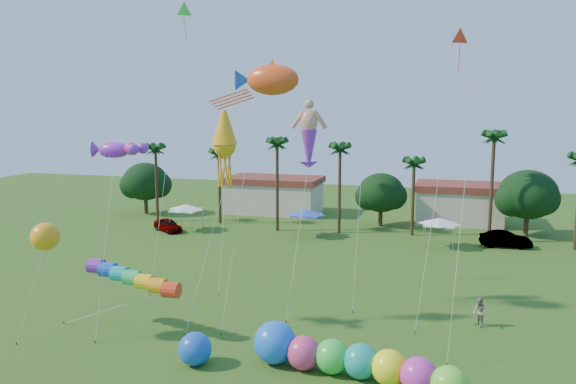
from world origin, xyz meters
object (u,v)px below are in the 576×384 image
(car_b, at_px, (506,239))
(caterpillar_inflatable, at_px, (347,360))
(spectator_b, at_px, (479,312))
(blue_ball, at_px, (195,349))
(car_a, at_px, (168,225))

(car_b, height_order, caterpillar_inflatable, caterpillar_inflatable)
(spectator_b, bearing_deg, car_b, 138.75)
(blue_ball, bearing_deg, car_a, 121.09)
(caterpillar_inflatable, distance_m, blue_ball, 8.22)
(spectator_b, relative_size, blue_ball, 1.04)
(car_a, distance_m, car_b, 36.44)
(car_a, relative_size, car_b, 0.87)
(blue_ball, bearing_deg, spectator_b, 34.22)
(car_a, relative_size, caterpillar_inflatable, 0.38)
(spectator_b, xyz_separation_m, blue_ball, (-14.99, -10.20, -0.03))
(car_a, xyz_separation_m, blue_ball, (18.02, -29.88, 0.18))
(car_a, xyz_separation_m, car_b, (36.31, 3.12, 0.08))
(spectator_b, bearing_deg, blue_ball, -88.82)
(car_b, bearing_deg, car_a, 90.51)
(car_a, distance_m, caterpillar_inflatable, 39.05)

